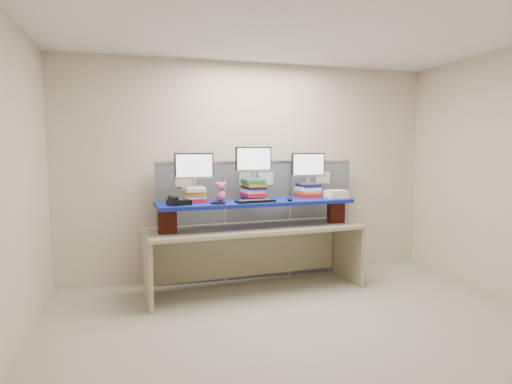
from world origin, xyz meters
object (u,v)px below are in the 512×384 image
object	(u,v)px
blue_board	(256,202)
monitor_right	(308,166)
desk	(256,240)
monitor_center	(253,161)
keyboard	(256,201)
desk_phone	(178,202)
monitor_left	(194,168)

from	to	relation	value
blue_board	monitor_right	xyz separation A→B (m)	(0.72, 0.17, 0.40)
desk	blue_board	xyz separation A→B (m)	(-0.00, 0.00, 0.44)
desk	monitor_right	size ratio (longest dim) A/B	5.80
blue_board	monitor_center	bearing A→B (deg)	84.80
monitor_center	keyboard	xyz separation A→B (m)	(-0.05, -0.27, -0.44)
keyboard	desk_phone	world-z (taller)	desk_phone
monitor_left	monitor_right	size ratio (longest dim) A/B	1.00
desk_phone	monitor_center	bearing A→B (deg)	0.33
monitor_left	desk	bearing A→B (deg)	-9.59
blue_board	keyboard	distance (m)	0.16
desk	desk_phone	xyz separation A→B (m)	(-0.91, -0.14, 0.50)
monitor_left	keyboard	distance (m)	0.79
blue_board	desk_phone	bearing A→B (deg)	-175.29
desk	keyboard	world-z (taller)	keyboard
monitor_center	monitor_right	bearing A→B (deg)	0.00
monitor_right	desk	bearing A→B (deg)	-170.80
desk	monitor_center	bearing A→B (deg)	84.80
monitor_right	monitor_left	bearing A→B (deg)	-180.00
monitor_right	keyboard	size ratio (longest dim) A/B	0.95
keyboard	desk_phone	xyz separation A→B (m)	(-0.86, 0.02, 0.02)
desk	monitor_left	xyz separation A→B (m)	(-0.71, 0.07, 0.85)
monitor_right	desk_phone	size ratio (longest dim) A/B	1.67
monitor_center	monitor_right	world-z (taller)	monitor_center
monitor_right	desk_phone	bearing A→B (deg)	-173.29
desk	monitor_left	bearing A→B (deg)	170.41
monitor_center	keyboard	world-z (taller)	monitor_center
monitor_right	desk_phone	world-z (taller)	monitor_right
keyboard	desk	bearing A→B (deg)	64.35
desk	keyboard	distance (m)	0.50
blue_board	desk_phone	distance (m)	0.92
blue_board	desk	bearing A→B (deg)	-3.89
blue_board	keyboard	world-z (taller)	keyboard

